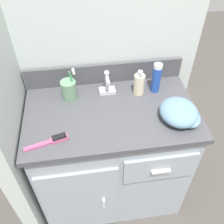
{
  "coord_description": "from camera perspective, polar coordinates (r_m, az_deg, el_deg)",
  "views": [
    {
      "loc": [
        -0.13,
        -0.92,
        1.73
      ],
      "look_at": [
        0.0,
        -0.03,
        0.84
      ],
      "focal_mm": 40.0,
      "sensor_mm": 36.0,
      "label": 1
    }
  ],
  "objects": [
    {
      "name": "ground_plane",
      "position": [
        1.97,
        -0.12,
        -17.35
      ],
      "size": [
        6.0,
        6.0,
        0.0
      ],
      "primitive_type": "plane",
      "color": "#4C4742"
    },
    {
      "name": "wall_back",
      "position": [
        1.39,
        -2.14,
        17.42
      ],
      "size": [
        1.08,
        0.08,
        2.2
      ],
      "primitive_type": "cube",
      "color": "silver",
      "rests_on": "ground_plane"
    },
    {
      "name": "vanity",
      "position": [
        1.6,
        -0.18,
        -10.17
      ],
      "size": [
        0.9,
        0.54,
        0.82
      ],
      "color": "#9EA8B2",
      "rests_on": "ground_plane"
    },
    {
      "name": "backsplash",
      "position": [
        1.46,
        -1.64,
        8.82
      ],
      "size": [
        0.9,
        0.02,
        0.12
      ],
      "color": "#4C4C51",
      "rests_on": "vanity"
    },
    {
      "name": "toothbrush_cup",
      "position": [
        1.37,
        -9.78,
        5.07
      ],
      "size": [
        0.09,
        0.08,
        0.18
      ],
      "color": "gray",
      "rests_on": "vanity"
    },
    {
      "name": "hand_towel",
      "position": [
        1.28,
        15.5,
        -0.23
      ],
      "size": [
        0.19,
        0.21,
        0.09
      ],
      "color": "#6B8EA8",
      "rests_on": "vanity"
    },
    {
      "name": "soap_dispenser",
      "position": [
        1.38,
        6.22,
        6.42
      ],
      "size": [
        0.06,
        0.06,
        0.15
      ],
      "color": "beige",
      "rests_on": "vanity"
    },
    {
      "name": "shaving_cream_can",
      "position": [
        1.4,
        10.12,
        7.66
      ],
      "size": [
        0.05,
        0.05,
        0.18
      ],
      "color": "#234CB2",
      "rests_on": "vanity"
    },
    {
      "name": "sink_faucet",
      "position": [
        1.39,
        -1.12,
        6.09
      ],
      "size": [
        0.09,
        0.09,
        0.14
      ],
      "color": "silver",
      "rests_on": "vanity"
    },
    {
      "name": "hairbrush",
      "position": [
        1.19,
        -13.44,
        -6.33
      ],
      "size": [
        0.2,
        0.08,
        0.03
      ],
      "rotation": [
        0.0,
        0.0,
        0.26
      ],
      "color": "#C1517F",
      "rests_on": "vanity"
    }
  ]
}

